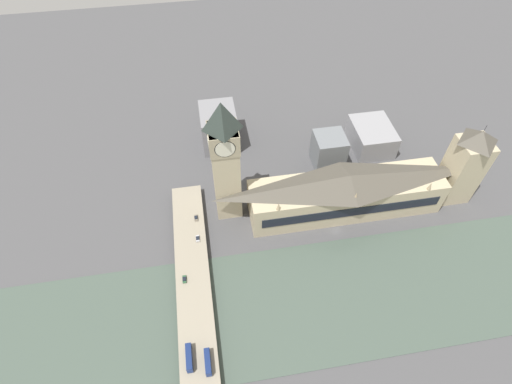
{
  "coord_description": "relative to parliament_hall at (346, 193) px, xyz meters",
  "views": [
    {
      "loc": [
        -118.21,
        65.18,
        183.03
      ],
      "look_at": [
        19.21,
        42.12,
        19.51
      ],
      "focal_mm": 28.0,
      "sensor_mm": 36.0,
      "label": 1
    }
  ],
  "objects": [
    {
      "name": "car_northbound_tail",
      "position": [
        2.72,
        84.06,
        -7.96
      ],
      "size": [
        4.16,
        1.85,
        1.39
      ],
      "color": "slate",
      "rests_on": "road_bridge"
    },
    {
      "name": "car_northbound_mid",
      "position": [
        -34.1,
        92.32,
        -7.97
      ],
      "size": [
        4.08,
        1.87,
        1.37
      ],
      "color": "#2D5638",
      "rests_on": "road_bridge"
    },
    {
      "name": "city_block_east",
      "position": [
        68.89,
        63.94,
        -1.31
      ],
      "size": [
        27.92,
        22.61,
        25.2
      ],
      "color": "gray",
      "rests_on": "ground_plane"
    },
    {
      "name": "clock_tower",
      "position": [
        10.64,
        64.93,
        26.99
      ],
      "size": [
        15.09,
        15.09,
        75.61
      ],
      "color": "#C1B28E",
      "rests_on": "ground_plane"
    },
    {
      "name": "double_decker_bus_mid",
      "position": [
        -75.85,
        84.26,
        -6.07
      ],
      "size": [
        10.82,
        2.54,
        4.7
      ],
      "color": "navy",
      "rests_on": "road_bridge"
    },
    {
      "name": "road_bridge",
      "position": [
        -52.83,
        88.27,
        -9.62
      ],
      "size": [
        159.65,
        16.85,
        5.25
      ],
      "color": "gray",
      "rests_on": "ground_plane"
    },
    {
      "name": "city_block_west",
      "position": [
        37.96,
        -1.4,
        -3.1
      ],
      "size": [
        18.55,
        18.61,
        21.62
      ],
      "color": "slate",
      "rests_on": "ground_plane"
    },
    {
      "name": "city_block_center",
      "position": [
        48.5,
        -33.92,
        -5.9
      ],
      "size": [
        30.65,
        24.75,
        16.01
      ],
      "color": "#939399",
      "rests_on": "ground_plane"
    },
    {
      "name": "river_water",
      "position": [
        -52.83,
        8.0,
        -13.76
      ],
      "size": [
        63.83,
        360.0,
        0.3
      ],
      "primitive_type": "cube",
      "color": "#47564C",
      "rests_on": "ground_plane"
    },
    {
      "name": "double_decker_bus_lead",
      "position": [
        -72.77,
        91.97,
        -6.03
      ],
      "size": [
        11.43,
        2.64,
        4.74
      ],
      "color": "navy",
      "rests_on": "road_bridge"
    },
    {
      "name": "ground_plane",
      "position": [
        -14.92,
        8.0,
        -13.91
      ],
      "size": [
        600.0,
        600.0,
        0.0
      ],
      "primitive_type": "plane",
      "color": "#4C4C4F"
    },
    {
      "name": "parliament_hall",
      "position": [
        0.0,
        0.0,
        0.0
      ],
      "size": [
        24.29,
        108.02,
        28.0
      ],
      "color": "#C1B28E",
      "rests_on": "ground_plane"
    },
    {
      "name": "victoria_tower",
      "position": [
        0.05,
        -66.28,
        10.71
      ],
      "size": [
        16.55,
        16.55,
        53.24
      ],
      "color": "#C1B28E",
      "rests_on": "ground_plane"
    },
    {
      "name": "car_northbound_lead",
      "position": [
        -11.08,
        84.14,
        -7.98
      ],
      "size": [
        4.08,
        1.93,
        1.32
      ],
      "color": "silver",
      "rests_on": "road_bridge"
    }
  ]
}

